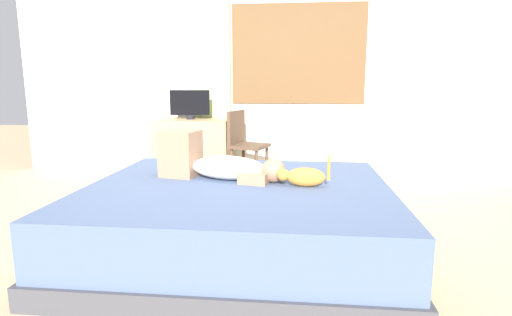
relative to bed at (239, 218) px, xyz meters
name	(u,v)px	position (x,y,z in m)	size (l,w,h in m)	color
ground_plane	(234,244)	(-0.05, 0.09, -0.24)	(16.00, 16.00, 0.00)	tan
back_wall_with_window	(264,60)	(-0.04, 2.51, 1.22)	(6.40, 0.14, 2.90)	silver
bed	(239,218)	(0.00, 0.00, 0.00)	(2.11, 1.86, 0.48)	#38383D
person_lying	(216,163)	(-0.19, 0.17, 0.36)	(0.94, 0.42, 0.34)	silver
cat	(303,177)	(0.44, -0.01, 0.31)	(0.36, 0.12, 0.21)	#C67A2D
desk	(194,149)	(-0.87, 2.12, 0.13)	(0.90, 0.56, 0.74)	#997A56
tv_monitor	(190,104)	(-0.90, 2.12, 0.68)	(0.48, 0.10, 0.35)	black
cup	(222,115)	(-0.51, 2.13, 0.55)	(0.06, 0.06, 0.10)	white
chair_by_desk	(244,141)	(-0.22, 1.89, 0.27)	(0.48, 0.48, 0.86)	#4C3828
curtain_left	(213,77)	(-0.67, 2.40, 1.01)	(0.44, 0.06, 2.49)	#ADCC75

